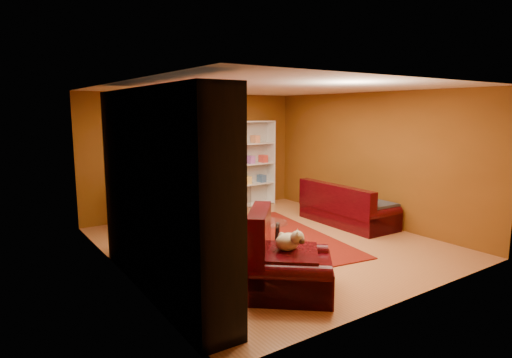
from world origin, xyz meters
TOP-DOWN VIEW (x-y plane):
  - floor at (0.00, 0.00)m, footprint 5.00×5.50m
  - ceiling at (0.00, 0.00)m, footprint 5.00×5.50m
  - wall_back at (0.00, 2.77)m, footprint 5.00×0.05m
  - wall_left at (-2.52, 0.00)m, footprint 0.05×5.50m
  - wall_right at (2.52, 0.00)m, footprint 0.05×5.50m
  - doorway at (0.60, 2.73)m, footprint 1.06×0.60m
  - rug at (-0.29, 0.26)m, footprint 3.35×3.75m
  - media_unit at (-2.27, -0.83)m, footprint 0.58×3.27m
  - christmas_tree at (-1.20, 1.75)m, footprint 1.23×1.23m
  - gift_box_teal at (-1.29, 1.78)m, footprint 0.30×0.30m
  - gift_box_green at (-0.29, 1.45)m, footprint 0.36×0.36m
  - gift_box_red at (-0.70, 2.55)m, footprint 0.29×0.29m
  - white_bookshelf at (1.47, 2.57)m, footprint 0.96×0.38m
  - armchair at (-0.98, -1.79)m, footprint 1.53×1.53m
  - dog at (-0.99, -1.72)m, footprint 0.49×0.50m
  - sofa at (2.02, 0.11)m, footprint 0.95×1.99m
  - coffee_table at (-0.10, -0.03)m, footprint 0.80×0.80m
  - acrylic_chair at (-0.05, 0.63)m, footprint 0.41×0.45m

SIDE VIEW (x-z plane):
  - floor at x=0.00m, z-range -0.05..0.00m
  - rug at x=-0.29m, z-range 0.00..0.02m
  - gift_box_red at x=-0.70m, z-range 0.00..0.24m
  - gift_box_green at x=-0.29m, z-range 0.00..0.28m
  - gift_box_teal at x=-1.29m, z-range 0.00..0.30m
  - coffee_table at x=-0.10m, z-range -0.04..0.43m
  - acrylic_chair at x=-0.05m, z-range 0.00..0.77m
  - sofa at x=2.02m, z-range 0.00..0.84m
  - armchair at x=-0.98m, z-range 0.00..0.85m
  - dog at x=-0.99m, z-range 0.49..0.77m
  - white_bookshelf at x=1.47m, z-range -0.03..2.03m
  - christmas_tree at x=-1.20m, z-range -0.03..2.11m
  - doorway at x=0.60m, z-range -0.03..2.13m
  - media_unit at x=-2.27m, z-range 0.00..2.50m
  - wall_back at x=0.00m, z-range 0.00..2.60m
  - wall_left at x=-2.52m, z-range 0.00..2.60m
  - wall_right at x=2.52m, z-range 0.00..2.60m
  - ceiling at x=0.00m, z-range 2.60..2.65m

